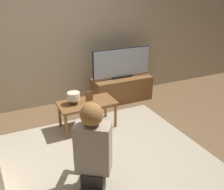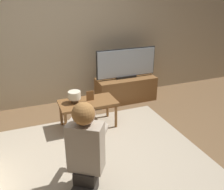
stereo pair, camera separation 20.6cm
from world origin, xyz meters
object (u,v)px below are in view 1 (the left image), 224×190
Objects in this scene: tv at (122,63)px; coffee_table at (87,105)px; person_kneeling at (93,148)px; table_lamp at (74,97)px.

tv reaches higher than coffee_table.
coffee_table is 1.30m from person_kneeling.
person_kneeling is (-0.38, -1.23, 0.16)m from coffee_table.
table_lamp is (-1.10, -0.65, -0.19)m from tv.
coffee_table is at bearing -72.96° from person_kneeling.
coffee_table is 0.24m from table_lamp.
coffee_table is 0.84× the size of person_kneeling.
tv is at bearing -89.95° from person_kneeling.
coffee_table is (-0.92, -0.69, -0.35)m from tv.
tv is at bearing 36.73° from coffee_table.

